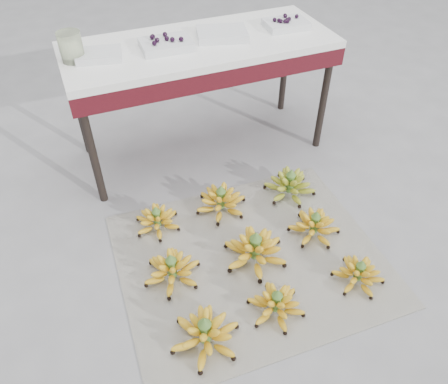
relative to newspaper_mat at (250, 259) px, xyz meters
name	(u,v)px	position (x,y,z in m)	size (l,w,h in m)	color
ground	(249,251)	(0.02, 0.05, 0.00)	(60.00, 60.00, 0.00)	gray
newspaper_mat	(250,259)	(0.00, 0.00, 0.00)	(1.25, 1.05, 0.01)	silver
bunch_front_left	(205,334)	(-0.36, -0.33, 0.06)	(0.31, 0.31, 0.18)	yellow
bunch_front_center	(276,304)	(-0.02, -0.31, 0.05)	(0.26, 0.26, 0.15)	yellow
bunch_front_right	(358,274)	(0.41, -0.31, 0.05)	(0.29, 0.29, 0.14)	yellow
bunch_mid_left	(172,270)	(-0.38, 0.03, 0.06)	(0.30, 0.30, 0.16)	yellow
bunch_mid_center	(255,250)	(0.02, -0.01, 0.07)	(0.32, 0.32, 0.19)	yellow
bunch_mid_right	(314,226)	(0.37, 0.03, 0.06)	(0.34, 0.34, 0.16)	yellow
bunch_back_left	(157,220)	(-0.36, 0.38, 0.05)	(0.28, 0.28, 0.15)	yellow
bunch_back_center	(221,201)	(0.00, 0.38, 0.06)	(0.32, 0.32, 0.17)	yellow
bunch_back_right	(290,185)	(0.40, 0.35, 0.06)	(0.36, 0.36, 0.17)	olive
vendor_table	(200,56)	(0.11, 0.95, 0.62)	(1.48, 0.59, 0.71)	black
tray_far_left	(99,55)	(-0.43, 0.95, 0.72)	(0.25, 0.20, 0.04)	silver
tray_left	(166,44)	(-0.09, 0.93, 0.73)	(0.27, 0.20, 0.07)	silver
tray_right	(222,34)	(0.23, 0.95, 0.73)	(0.31, 0.25, 0.04)	silver
tray_far_right	(286,24)	(0.63, 0.94, 0.73)	(0.25, 0.19, 0.06)	silver
glass_jar	(71,47)	(-0.55, 0.97, 0.78)	(0.12, 0.12, 0.14)	beige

